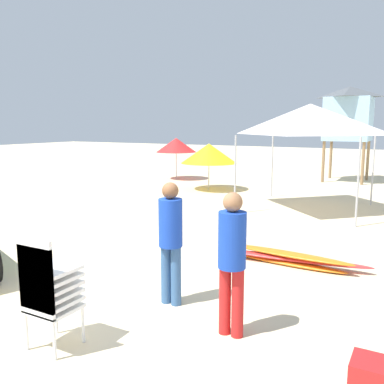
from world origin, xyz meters
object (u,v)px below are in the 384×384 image
at_px(lifeguard_near_left, 171,235).
at_px(popup_canopy, 310,119).
at_px(beach_umbrella_left, 209,153).
at_px(lifeguard_tower, 349,114).
at_px(surfboard_pile, 291,258).
at_px(beach_umbrella_mid, 176,145).
at_px(lifeguard_near_right, 232,255).
at_px(stacked_plastic_chairs, 46,285).

relative_size(lifeguard_near_left, popup_canopy, 0.53).
bearing_deg(beach_umbrella_left, popup_canopy, -24.60).
bearing_deg(lifeguard_tower, beach_umbrella_left, -129.47).
relative_size(surfboard_pile, lifeguard_tower, 0.65).
distance_m(popup_canopy, beach_umbrella_mid, 7.90).
relative_size(lifeguard_near_right, popup_canopy, 0.53).
bearing_deg(beach_umbrella_mid, popup_canopy, -30.17).
relative_size(stacked_plastic_chairs, lifeguard_near_right, 0.76).
bearing_deg(lifeguard_near_left, beach_umbrella_left, 113.85).
relative_size(stacked_plastic_chairs, lifeguard_near_left, 0.77).
bearing_deg(popup_canopy, lifeguard_tower, 90.32).
bearing_deg(lifeguard_near_right, lifeguard_tower, 94.33).
bearing_deg(beach_umbrella_left, lifeguard_tower, 50.53).
xyz_separation_m(lifeguard_near_left, beach_umbrella_left, (-4.11, 9.30, 0.39)).
distance_m(popup_canopy, beach_umbrella_left, 4.68).
relative_size(surfboard_pile, beach_umbrella_left, 1.24).
xyz_separation_m(beach_umbrella_left, beach_umbrella_mid, (-2.66, 2.05, 0.15)).
bearing_deg(beach_umbrella_mid, beach_umbrella_left, -37.68).
relative_size(surfboard_pile, popup_canopy, 0.81).
xyz_separation_m(lifeguard_tower, beach_umbrella_mid, (-6.73, -2.89, -1.36)).
xyz_separation_m(lifeguard_near_right, lifeguard_tower, (-1.11, 14.64, 1.90)).
bearing_deg(lifeguard_near_right, stacked_plastic_chairs, -141.42).
bearing_deg(lifeguard_near_right, beach_umbrella_left, 118.10).
distance_m(surfboard_pile, lifeguard_near_left, 2.69).
bearing_deg(stacked_plastic_chairs, lifeguard_tower, 88.25).
distance_m(lifeguard_near_right, lifeguard_tower, 14.81).
bearing_deg(beach_umbrella_mid, lifeguard_near_left, -59.20).
bearing_deg(beach_umbrella_left, stacked_plastic_chairs, -71.91).
distance_m(beach_umbrella_left, beach_umbrella_mid, 3.36).
xyz_separation_m(surfboard_pile, lifeguard_near_right, (0.08, -2.76, 0.85)).
bearing_deg(beach_umbrella_mid, lifeguard_tower, 23.25).
relative_size(stacked_plastic_chairs, lifeguard_tower, 0.32).
bearing_deg(surfboard_pile, lifeguard_near_left, -112.71).
distance_m(surfboard_pile, beach_umbrella_mid, 11.96).
height_order(lifeguard_tower, beach_umbrella_mid, lifeguard_tower).
height_order(lifeguard_tower, beach_umbrella_left, lifeguard_tower).
distance_m(popup_canopy, lifeguard_tower, 6.83).
bearing_deg(lifeguard_near_right, popup_canopy, 97.80).
height_order(lifeguard_near_left, beach_umbrella_left, beach_umbrella_left).
bearing_deg(stacked_plastic_chairs, beach_umbrella_mid, 115.60).
bearing_deg(stacked_plastic_chairs, lifeguard_near_left, 72.45).
xyz_separation_m(stacked_plastic_chairs, lifeguard_tower, (0.49, 15.91, 2.13)).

